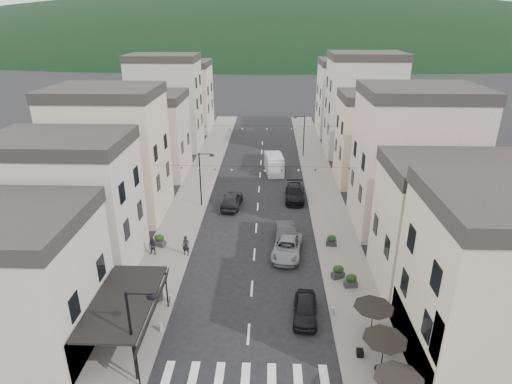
{
  "coord_description": "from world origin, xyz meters",
  "views": [
    {
      "loc": [
        1.23,
        -16.06,
        19.11
      ],
      "look_at": [
        -0.05,
        21.7,
        3.5
      ],
      "focal_mm": 30.0,
      "sensor_mm": 36.0,
      "label": 1
    }
  ],
  "objects_px": {
    "parked_car_e": "(232,200)",
    "parked_car_c": "(287,247)",
    "parked_car_d": "(295,193)",
    "delivery_van": "(274,164)",
    "pedestrian_b": "(153,246)",
    "parked_car_a": "(305,309)",
    "parked_car_b": "(286,235)",
    "pedestrian_a": "(186,246)"
  },
  "relations": [
    {
      "from": "parked_car_b",
      "to": "pedestrian_a",
      "type": "bearing_deg",
      "value": -166.16
    },
    {
      "from": "parked_car_b",
      "to": "pedestrian_b",
      "type": "height_order",
      "value": "pedestrian_b"
    },
    {
      "from": "parked_car_c",
      "to": "parked_car_d",
      "type": "xyz_separation_m",
      "value": [
        1.27,
        12.06,
        0.04
      ]
    },
    {
      "from": "parked_car_c",
      "to": "pedestrian_a",
      "type": "xyz_separation_m",
      "value": [
        -8.62,
        -0.53,
        0.3
      ]
    },
    {
      "from": "parked_car_a",
      "to": "parked_car_c",
      "type": "relative_size",
      "value": 0.77
    },
    {
      "from": "parked_car_b",
      "to": "parked_car_a",
      "type": "bearing_deg",
      "value": -87.59
    },
    {
      "from": "parked_car_d",
      "to": "parked_car_a",
      "type": "bearing_deg",
      "value": -88.7
    },
    {
      "from": "parked_car_d",
      "to": "delivery_van",
      "type": "distance_m",
      "value": 9.24
    },
    {
      "from": "parked_car_d",
      "to": "pedestrian_a",
      "type": "xyz_separation_m",
      "value": [
        -9.89,
        -12.59,
        0.26
      ]
    },
    {
      "from": "parked_car_a",
      "to": "pedestrian_b",
      "type": "distance_m",
      "value": 14.6
    },
    {
      "from": "parked_car_d",
      "to": "delivery_van",
      "type": "height_order",
      "value": "delivery_van"
    },
    {
      "from": "parked_car_e",
      "to": "pedestrian_b",
      "type": "relative_size",
      "value": 2.99
    },
    {
      "from": "parked_car_a",
      "to": "parked_car_e",
      "type": "distance_m",
      "value": 19.27
    },
    {
      "from": "parked_car_d",
      "to": "pedestrian_a",
      "type": "distance_m",
      "value": 16.01
    },
    {
      "from": "parked_car_e",
      "to": "pedestrian_a",
      "type": "bearing_deg",
      "value": 78.78
    },
    {
      "from": "delivery_van",
      "to": "pedestrian_a",
      "type": "relative_size",
      "value": 2.99
    },
    {
      "from": "parked_car_d",
      "to": "parked_car_e",
      "type": "bearing_deg",
      "value": -160.05
    },
    {
      "from": "parked_car_c",
      "to": "pedestrian_a",
      "type": "height_order",
      "value": "pedestrian_a"
    },
    {
      "from": "parked_car_c",
      "to": "parked_car_a",
      "type": "bearing_deg",
      "value": -75.61
    },
    {
      "from": "parked_car_a",
      "to": "delivery_van",
      "type": "height_order",
      "value": "delivery_van"
    },
    {
      "from": "parked_car_c",
      "to": "delivery_van",
      "type": "bearing_deg",
      "value": 100.53
    },
    {
      "from": "delivery_van",
      "to": "pedestrian_a",
      "type": "height_order",
      "value": "delivery_van"
    },
    {
      "from": "pedestrian_a",
      "to": "pedestrian_b",
      "type": "height_order",
      "value": "pedestrian_a"
    },
    {
      "from": "delivery_van",
      "to": "pedestrian_b",
      "type": "relative_size",
      "value": 3.35
    },
    {
      "from": "pedestrian_b",
      "to": "parked_car_b",
      "type": "bearing_deg",
      "value": 21.76
    },
    {
      "from": "parked_car_a",
      "to": "pedestrian_a",
      "type": "distance_m",
      "value": 12.31
    },
    {
      "from": "parked_car_d",
      "to": "pedestrian_a",
      "type": "bearing_deg",
      "value": -125.95
    },
    {
      "from": "pedestrian_b",
      "to": "parked_car_c",
      "type": "bearing_deg",
      "value": 11.62
    },
    {
      "from": "parked_car_b",
      "to": "parked_car_e",
      "type": "distance_m",
      "value": 9.59
    },
    {
      "from": "parked_car_a",
      "to": "parked_car_b",
      "type": "distance_m",
      "value": 10.37
    },
    {
      "from": "parked_car_b",
      "to": "delivery_van",
      "type": "xyz_separation_m",
      "value": [
        -0.99,
        18.94,
        0.42
      ]
    },
    {
      "from": "parked_car_d",
      "to": "parked_car_e",
      "type": "distance_m",
      "value": 7.23
    },
    {
      "from": "delivery_van",
      "to": "pedestrian_b",
      "type": "distance_m",
      "value": 23.99
    },
    {
      "from": "parked_car_a",
      "to": "delivery_van",
      "type": "distance_m",
      "value": 29.34
    },
    {
      "from": "parked_car_e",
      "to": "parked_car_c",
      "type": "bearing_deg",
      "value": 124.56
    },
    {
      "from": "parked_car_a",
      "to": "pedestrian_b",
      "type": "xyz_separation_m",
      "value": [
        -12.41,
        7.68,
        0.24
      ]
    },
    {
      "from": "delivery_van",
      "to": "pedestrian_b",
      "type": "height_order",
      "value": "delivery_van"
    },
    {
      "from": "parked_car_d",
      "to": "delivery_van",
      "type": "bearing_deg",
      "value": 106.46
    },
    {
      "from": "parked_car_a",
      "to": "parked_car_d",
      "type": "distance_m",
      "value": 20.32
    },
    {
      "from": "parked_car_a",
      "to": "parked_car_d",
      "type": "xyz_separation_m",
      "value": [
        0.31,
        20.32,
        0.08
      ]
    },
    {
      "from": "parked_car_a",
      "to": "parked_car_c",
      "type": "distance_m",
      "value": 8.31
    },
    {
      "from": "pedestrian_a",
      "to": "pedestrian_b",
      "type": "relative_size",
      "value": 1.12
    }
  ]
}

